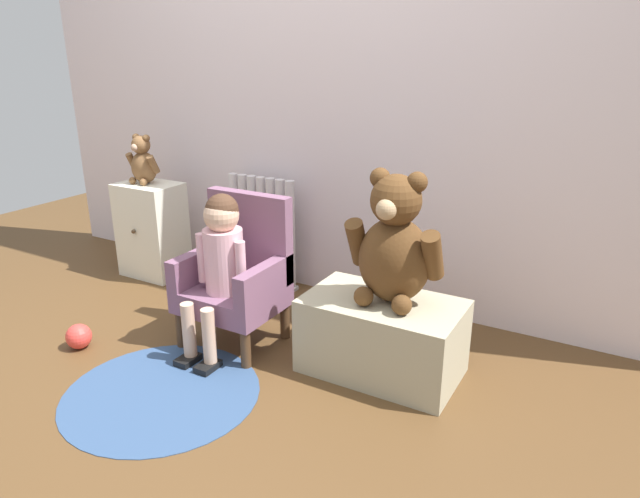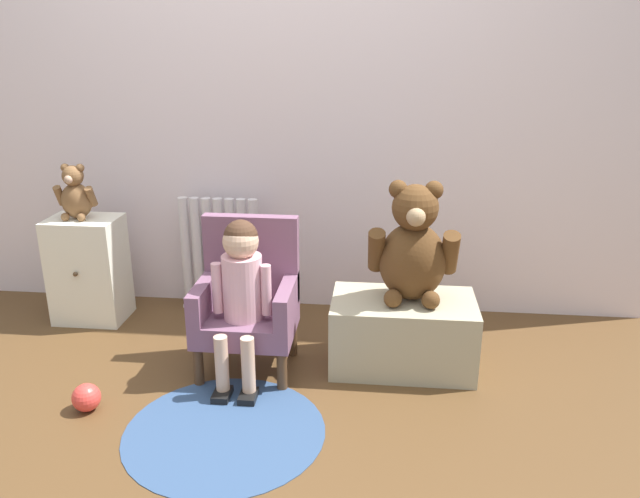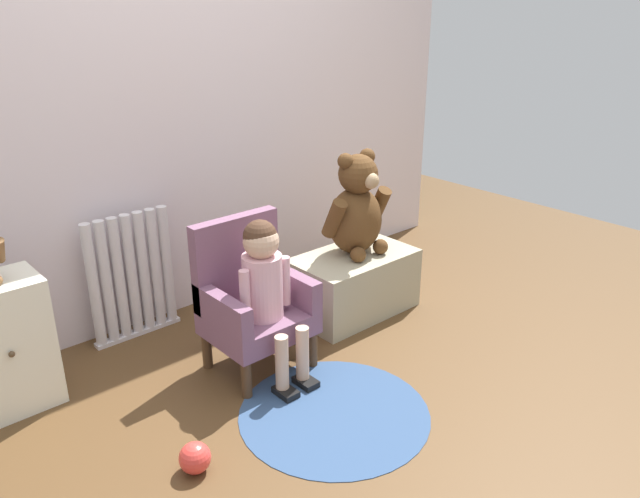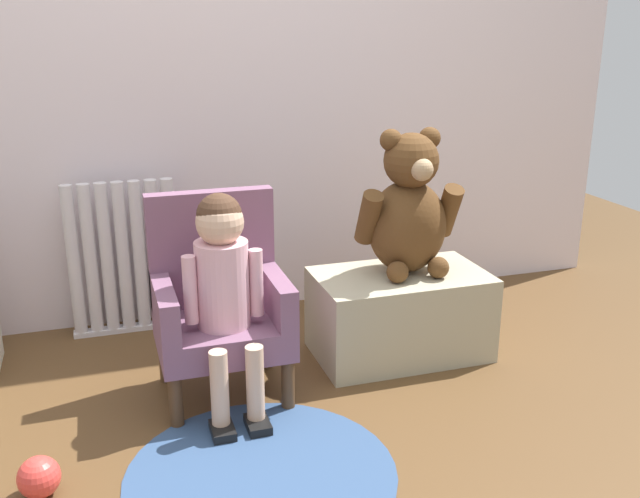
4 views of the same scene
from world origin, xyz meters
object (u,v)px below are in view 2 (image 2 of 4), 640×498
object	(u,v)px
small_dresser	(89,269)
child_armchair	(248,300)
small_teddy_bear	(76,195)
radiator	(220,255)
low_bench	(402,333)
toy_ball	(86,397)
floor_rug	(225,431)
child_figure	(241,279)
large_teddy_bear	(413,249)

from	to	relation	value
small_dresser	child_armchair	distance (m)	1.00
small_dresser	small_teddy_bear	size ratio (longest dim) A/B	1.98
radiator	small_dresser	xyz separation A→B (m)	(-0.65, -0.19, -0.03)
child_armchair	low_bench	distance (m)	0.70
low_bench	small_teddy_bear	distance (m)	1.74
child_armchair	low_bench	xyz separation A→B (m)	(0.68, 0.06, -0.15)
small_teddy_bear	toy_ball	world-z (taller)	small_teddy_bear
low_bench	floor_rug	size ratio (longest dim) A/B	0.83
child_armchair	small_teddy_bear	size ratio (longest dim) A/B	2.42
child_armchair	child_figure	distance (m)	0.18
small_dresser	small_teddy_bear	distance (m)	0.40
child_figure	floor_rug	distance (m)	0.61
small_dresser	radiator	bearing A→B (deg)	16.79
small_teddy_bear	toy_ball	xyz separation A→B (m)	(0.37, -0.83, -0.61)
child_figure	floor_rug	xyz separation A→B (m)	(0.01, -0.41, -0.45)
small_dresser	toy_ball	size ratio (longest dim) A/B	4.85
low_bench	large_teddy_bear	bearing A→B (deg)	34.19
radiator	child_figure	distance (m)	0.76
child_armchair	small_teddy_bear	bearing A→B (deg)	157.44
toy_ball	low_bench	bearing A→B (deg)	21.56
small_dresser	child_armchair	bearing A→B (deg)	-22.93
small_dresser	toy_ball	world-z (taller)	small_dresser
small_dresser	large_teddy_bear	distance (m)	1.69
radiator	small_dresser	distance (m)	0.67
large_teddy_bear	child_figure	bearing A→B (deg)	-165.25
small_teddy_bear	large_teddy_bear	bearing A→B (deg)	-10.69
child_armchair	child_figure	bearing A→B (deg)	-90.00
radiator	small_dresser	world-z (taller)	radiator
child_armchair	radiator	bearing A→B (deg)	115.33
large_teddy_bear	small_teddy_bear	world-z (taller)	large_teddy_bear
child_armchair	child_figure	size ratio (longest dim) A/B	0.95
radiator	toy_ball	bearing A→B (deg)	-105.95
radiator	floor_rug	size ratio (longest dim) A/B	0.81
child_figure	low_bench	bearing A→B (deg)	13.81
large_teddy_bear	floor_rug	xyz separation A→B (m)	(-0.70, -0.60, -0.55)
child_figure	low_bench	distance (m)	0.76
toy_ball	floor_rug	bearing A→B (deg)	-8.45
large_teddy_bear	toy_ball	xyz separation A→B (m)	(-1.28, -0.51, -0.50)
radiator	small_teddy_bear	world-z (taller)	small_teddy_bear
child_armchair	child_figure	world-z (taller)	child_figure
low_bench	large_teddy_bear	distance (m)	0.39
large_teddy_bear	toy_ball	size ratio (longest dim) A/B	4.70
radiator	floor_rug	distance (m)	1.18
child_armchair	floor_rug	size ratio (longest dim) A/B	0.88
child_figure	toy_ball	xyz separation A→B (m)	(-0.57, -0.33, -0.40)
large_teddy_bear	small_dresser	bearing A→B (deg)	169.21
low_bench	small_teddy_bear	bearing A→B (deg)	168.45
floor_rug	child_figure	bearing A→B (deg)	91.68
child_armchair	small_teddy_bear	distance (m)	1.08
child_figure	low_bench	size ratio (longest dim) A/B	1.11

